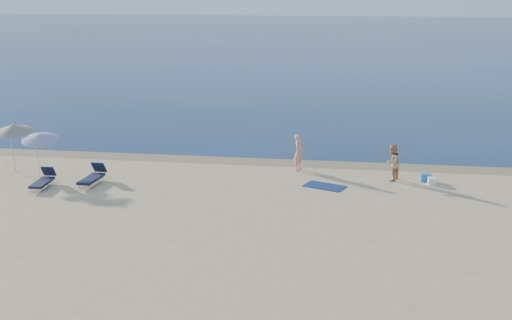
{
  "coord_description": "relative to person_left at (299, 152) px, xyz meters",
  "views": [
    {
      "loc": [
        3.79,
        -11.39,
        8.54
      ],
      "look_at": [
        -0.24,
        16.0,
        1.0
      ],
      "focal_mm": 45.0,
      "sensor_mm": 36.0,
      "label": 1
    }
  ],
  "objects": [
    {
      "name": "white_bag",
      "position": [
        6.07,
        -1.45,
        -0.71
      ],
      "size": [
        0.38,
        0.33,
        0.32
      ],
      "primitive_type": "cube",
      "rotation": [
        0.0,
        0.0,
        0.04
      ],
      "color": "white",
      "rests_on": "ground"
    },
    {
      "name": "blue_cooler",
      "position": [
        5.85,
        -0.99,
        -0.71
      ],
      "size": [
        0.46,
        0.33,
        0.32
      ],
      "primitive_type": "cube",
      "rotation": [
        0.0,
        0.0,
        0.03
      ],
      "color": "#1F64AA",
      "rests_on": "ground"
    },
    {
      "name": "lounger_left",
      "position": [
        -10.89,
        -4.26,
        -0.59
      ],
      "size": [
        0.66,
        1.76,
        0.77
      ],
      "rotation": [
        0.0,
        0.0,
        0.05
      ],
      "color": "#141A37",
      "rests_on": "ground"
    },
    {
      "name": "wet_sand_strip",
      "position": [
        -1.51,
        1.27,
        -0.87
      ],
      "size": [
        240.0,
        1.6,
        0.0
      ],
      "primitive_type": "cube",
      "color": "#847254",
      "rests_on": "ground"
    },
    {
      "name": "umbrella_far",
      "position": [
        -13.31,
        -2.04,
        1.19
      ],
      "size": [
        1.96,
        1.99,
        2.4
      ],
      "rotation": [
        0.0,
        0.0,
        0.11
      ],
      "color": "silver",
      "rests_on": "ground"
    },
    {
      "name": "lounger_right",
      "position": [
        -8.93,
        -3.46,
        -0.58
      ],
      "size": [
        0.73,
        1.88,
        0.81
      ],
      "rotation": [
        0.0,
        0.0,
        -0.07
      ],
      "color": "#131B34",
      "rests_on": "ground"
    },
    {
      "name": "person_left",
      "position": [
        0.0,
        0.0,
        0.0
      ],
      "size": [
        0.57,
        0.72,
        1.75
      ],
      "primitive_type": "imported",
      "rotation": [
        0.0,
        0.0,
        1.31
      ],
      "color": "tan",
      "rests_on": "ground"
    },
    {
      "name": "sea",
      "position": [
        -1.51,
        81.87,
        -0.87
      ],
      "size": [
        240.0,
        160.0,
        0.01
      ],
      "primitive_type": "cube",
      "color": "#0B2247",
      "rests_on": "ground"
    },
    {
      "name": "umbrella_near",
      "position": [
        -11.62,
        -2.78,
        1.0
      ],
      "size": [
        2.22,
        2.23,
        2.23
      ],
      "rotation": [
        0.0,
        0.0,
        0.39
      ],
      "color": "silver",
      "rests_on": "ground"
    },
    {
      "name": "beach_towel",
      "position": [
        1.35,
        -2.45,
        -0.86
      ],
      "size": [
        1.99,
        1.56,
        0.03
      ],
      "primitive_type": "cube",
      "rotation": [
        0.0,
        0.0,
        -0.39
      ],
      "color": "navy",
      "rests_on": "ground"
    },
    {
      "name": "person_right",
      "position": [
        4.31,
        -1.09,
        -0.04
      ],
      "size": [
        0.92,
        1.0,
        1.67
      ],
      "primitive_type": "imported",
      "rotation": [
        0.0,
        0.0,
        -2.0
      ],
      "color": "tan",
      "rests_on": "ground"
    }
  ]
}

